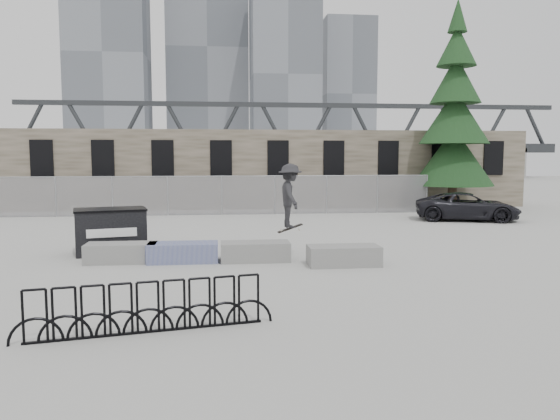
% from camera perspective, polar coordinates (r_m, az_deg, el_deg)
% --- Properties ---
extents(ground, '(120.00, 120.00, 0.00)m').
position_cam_1_polar(ground, '(16.02, -5.75, -5.35)').
color(ground, '#A9AAA5').
rests_on(ground, ground).
extents(stone_wall, '(36.00, 2.58, 4.50)m').
position_cam_1_polar(stone_wall, '(31.97, -6.17, 4.26)').
color(stone_wall, brown).
rests_on(stone_wall, ground).
extents(chainlink_fence, '(22.06, 0.06, 2.02)m').
position_cam_1_polar(chainlink_fence, '(28.30, -6.10, 1.59)').
color(chainlink_fence, gray).
rests_on(chainlink_fence, ground).
extents(planter_far_left, '(2.00, 0.90, 0.56)m').
position_cam_1_polar(planter_far_left, '(16.39, -16.24, -4.23)').
color(planter_far_left, gray).
rests_on(planter_far_left, ground).
extents(planter_center_left, '(2.00, 0.90, 0.56)m').
position_cam_1_polar(planter_center_left, '(16.04, -10.10, -4.30)').
color(planter_center_left, navy).
rests_on(planter_center_left, ground).
extents(planter_center_right, '(2.00, 0.90, 0.56)m').
position_cam_1_polar(planter_center_right, '(15.96, -2.60, -4.27)').
color(planter_center_right, gray).
rests_on(planter_center_right, ground).
extents(planter_offset, '(2.00, 0.90, 0.56)m').
position_cam_1_polar(planter_offset, '(15.40, 6.67, -4.67)').
color(planter_offset, gray).
rests_on(planter_offset, ground).
extents(dumpster, '(2.40, 1.78, 1.42)m').
position_cam_1_polar(dumpster, '(17.92, -17.27, -2.08)').
color(dumpster, black).
rests_on(dumpster, ground).
extents(bike_rack, '(4.41, 0.93, 0.90)m').
position_cam_1_polar(bike_rack, '(9.86, -13.63, -9.94)').
color(bike_rack, black).
rests_on(bike_rack, ground).
extents(spruce_tree, '(4.40, 4.40, 11.50)m').
position_cam_1_polar(spruce_tree, '(31.86, 17.77, 8.66)').
color(spruce_tree, '#38281E').
rests_on(spruce_tree, ground).
extents(skyline_towers, '(58.00, 28.00, 48.00)m').
position_cam_1_polar(skyline_towers, '(110.96, -7.06, 14.91)').
color(skyline_towers, slate).
rests_on(skyline_towers, ground).
extents(truss_bridge, '(70.00, 3.00, 9.80)m').
position_cam_1_polar(truss_bridge, '(71.46, 1.73, 6.61)').
color(truss_bridge, '#2D3033').
rests_on(truss_bridge, ground).
extents(suv, '(5.17, 3.47, 1.32)m').
position_cam_1_polar(suv, '(27.22, 18.99, 0.35)').
color(suv, black).
rests_on(suv, ground).
extents(skateboarder, '(0.84, 1.33, 2.12)m').
position_cam_1_polar(skateboarder, '(16.70, 1.07, 1.50)').
color(skateboarder, '#28282A').
rests_on(skateboarder, ground).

